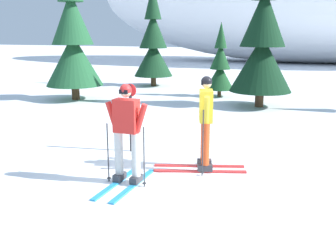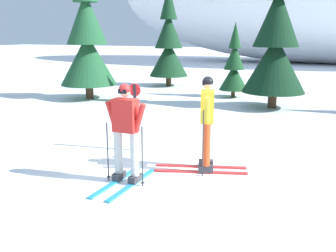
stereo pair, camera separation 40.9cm
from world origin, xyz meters
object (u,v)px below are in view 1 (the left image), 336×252
Objects in this scene: skier_red_jacket at (126,132)px; pine_tree_center_right at (263,40)px; skier_yellow_jacket at (205,122)px; pine_tree_center at (220,66)px; trail_marker_post at (131,114)px; pine_tree_center_left at (153,44)px; pine_tree_far_left at (73,38)px.

skier_red_jacket is 0.31× the size of pine_tree_center_right.
skier_yellow_jacket is at bearing -90.87° from pine_tree_center_right.
pine_tree_center is 8.16m from trail_marker_post.
pine_tree_center_right is (1.19, 8.16, 1.41)m from skier_red_jacket.
skier_red_jacket is 0.36× the size of pine_tree_center_left.
pine_tree_far_left is 7.58m from trail_marker_post.
trail_marker_post is (-1.84, 0.59, -0.09)m from skier_yellow_jacket.
pine_tree_center reaches higher than skier_red_jacket.
pine_tree_center is (3.82, -2.13, -0.78)m from pine_tree_center_left.
pine_tree_center is 2.76m from pine_tree_center_right.
pine_tree_center_right is at bearing 89.13° from skier_yellow_jacket.
trail_marker_post is at bearing -106.88° from pine_tree_center_right.
skier_red_jacket is at bearing -98.30° from pine_tree_center_right.
pine_tree_far_left reaches higher than trail_marker_post.
skier_yellow_jacket is 9.27m from pine_tree_far_left.
pine_tree_center_right is (0.11, 7.01, 1.39)m from skier_yellow_jacket.
trail_marker_post is at bearing -70.12° from pine_tree_center_left.
skier_red_jacket is 8.36m from pine_tree_center_right.
skier_red_jacket is 9.92m from pine_tree_center.
pine_tree_far_left is 1.16× the size of pine_tree_center_left.
pine_tree_center_right reaches higher than pine_tree_center.
pine_tree_center is at bearing 27.72° from pine_tree_far_left.
skier_yellow_jacket is at bearing -62.92° from pine_tree_center_left.
skier_yellow_jacket is 0.60× the size of pine_tree_center.
pine_tree_center_left is (-5.56, 10.87, 1.09)m from skier_yellow_jacket.
pine_tree_center_left is (1.32, 4.83, -0.33)m from pine_tree_far_left.
pine_tree_far_left reaches higher than skier_yellow_jacket.
trail_marker_post is at bearing 113.56° from skier_red_jacket.
pine_tree_center_left is 11.00m from trail_marker_post.
skier_red_jacket reaches higher than trail_marker_post.
pine_tree_far_left is 7.05m from pine_tree_center_right.
skier_yellow_jacket is 1.94m from trail_marker_post.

